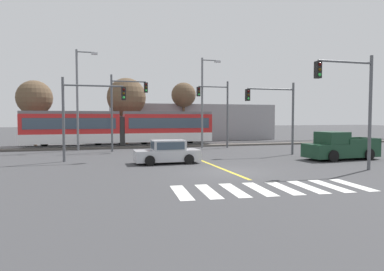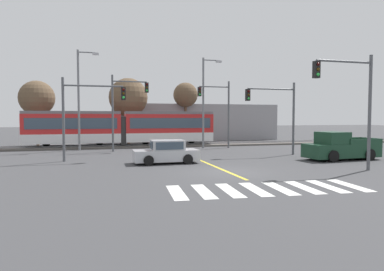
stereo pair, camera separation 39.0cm
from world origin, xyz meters
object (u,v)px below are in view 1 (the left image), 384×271
at_px(light_rail_tram, 121,127).
at_px(pickup_truck, 340,148).
at_px(bare_tree_west, 127,98).
at_px(traffic_light_mid_left, 86,106).
at_px(traffic_light_mid_right, 277,107).
at_px(traffic_light_far_right, 218,105).
at_px(bare_tree_east, 184,95).
at_px(street_lamp_west, 79,94).
at_px(traffic_light_near_right, 353,95).
at_px(street_lamp_centre, 204,98).
at_px(traffic_light_far_left, 123,102).
at_px(bare_tree_far_west, 34,98).
at_px(sedan_crossing, 167,153).

relative_size(light_rail_tram, pickup_truck, 3.36).
bearing_deg(bare_tree_west, traffic_light_mid_left, -105.18).
height_order(traffic_light_mid_right, traffic_light_far_right, traffic_light_far_right).
bearing_deg(bare_tree_west, pickup_truck, -55.40).
bearing_deg(bare_tree_east, pickup_truck, -73.50).
bearing_deg(street_lamp_west, traffic_light_far_right, -4.31).
bearing_deg(traffic_light_near_right, traffic_light_mid_left, 148.99).
xyz_separation_m(pickup_truck, traffic_light_near_right, (-2.95, -4.57, 3.42)).
xyz_separation_m(traffic_light_far_right, street_lamp_centre, (-1.32, 0.38, 0.73)).
distance_m(traffic_light_far_left, bare_tree_far_west, 12.08).
xyz_separation_m(traffic_light_mid_left, traffic_light_near_right, (14.35, -8.62, 0.50)).
xyz_separation_m(light_rail_tram, traffic_light_near_right, (11.21, -19.24, 2.21)).
height_order(sedan_crossing, street_lamp_centre, street_lamp_centre).
height_order(pickup_truck, bare_tree_far_west, bare_tree_far_west).
height_order(pickup_truck, street_lamp_west, street_lamp_west).
bearing_deg(traffic_light_near_right, light_rail_tram, 120.23).
bearing_deg(street_lamp_centre, street_lamp_west, 177.08).
xyz_separation_m(bare_tree_far_west, bare_tree_east, (16.68, 1.80, 0.71)).
height_order(traffic_light_mid_right, bare_tree_west, bare_tree_west).
distance_m(sedan_crossing, traffic_light_far_left, 9.81).
height_order(sedan_crossing, traffic_light_near_right, traffic_light_near_right).
bearing_deg(sedan_crossing, pickup_truck, -6.41).
bearing_deg(traffic_light_mid_left, pickup_truck, -13.18).
distance_m(traffic_light_mid_right, bare_tree_east, 17.24).
xyz_separation_m(traffic_light_near_right, traffic_light_mid_right, (0.08, 8.38, -0.46)).
relative_size(traffic_light_mid_left, bare_tree_far_west, 0.83).
bearing_deg(bare_tree_far_west, street_lamp_centre, -24.12).
xyz_separation_m(sedan_crossing, traffic_light_far_right, (7.13, 9.75, 3.52)).
distance_m(traffic_light_far_right, street_lamp_west, 13.01).
bearing_deg(sedan_crossing, light_rail_tram, 98.20).
xyz_separation_m(sedan_crossing, bare_tree_far_west, (-10.54, 17.45, 4.33)).
height_order(traffic_light_far_left, bare_tree_west, bare_tree_west).
height_order(sedan_crossing, bare_tree_far_west, bare_tree_far_west).
xyz_separation_m(pickup_truck, street_lamp_centre, (-6.45, 11.51, 4.11)).
height_order(street_lamp_west, bare_tree_east, street_lamp_west).
xyz_separation_m(street_lamp_centre, bare_tree_far_west, (-16.35, 7.32, 0.08)).
distance_m(sedan_crossing, traffic_light_mid_left, 6.48).
relative_size(light_rail_tram, bare_tree_west, 2.47).
bearing_deg(traffic_light_far_left, street_lamp_west, 153.94).
bearing_deg(light_rail_tram, traffic_light_far_right, -21.39).
distance_m(traffic_light_near_right, traffic_light_far_right, 15.85).
height_order(traffic_light_mid_left, bare_tree_far_west, bare_tree_far_west).
relative_size(light_rail_tram, street_lamp_centre, 2.10).
bearing_deg(light_rail_tram, traffic_light_near_right, -59.77).
xyz_separation_m(bare_tree_west, bare_tree_east, (7.10, 1.49, 0.47)).
relative_size(traffic_light_far_left, street_lamp_centre, 0.76).
bearing_deg(bare_tree_far_west, traffic_light_mid_left, -69.61).
relative_size(traffic_light_mid_right, bare_tree_west, 0.77).
distance_m(traffic_light_mid_right, street_lamp_west, 17.36).
xyz_separation_m(bare_tree_far_west, bare_tree_west, (9.59, 0.31, 0.24)).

